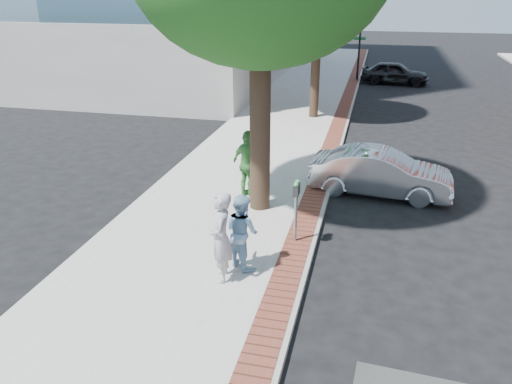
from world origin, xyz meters
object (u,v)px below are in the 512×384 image
(person_green, at_px, (248,164))
(sedan_silver, at_px, (381,173))
(parking_meter, at_px, (296,199))
(person_officer, at_px, (242,231))
(bg_car, at_px, (395,73))
(person_gray, at_px, (221,238))

(person_green, bearing_deg, sedan_silver, -127.35)
(parking_meter, relative_size, sedan_silver, 0.37)
(person_officer, distance_m, person_green, 3.68)
(sedan_silver, relative_size, bg_car, 1.00)
(person_officer, distance_m, bg_car, 23.13)
(bg_car, bearing_deg, parking_meter, 178.17)
(person_green, distance_m, sedan_silver, 3.81)
(parking_meter, distance_m, bg_car, 21.70)
(person_officer, bearing_deg, parking_meter, -86.26)
(person_gray, bearing_deg, person_officer, 143.73)
(parking_meter, height_order, bg_car, parking_meter)
(person_gray, bearing_deg, parking_meter, 135.87)
(sedan_silver, bearing_deg, person_green, 117.13)
(person_green, bearing_deg, person_gray, 128.20)
(person_green, bearing_deg, parking_meter, 157.54)
(person_gray, xyz_separation_m, person_officer, (0.25, 0.59, -0.13))
(person_officer, height_order, person_green, person_green)
(person_gray, bearing_deg, sedan_silver, 138.63)
(person_green, relative_size, sedan_silver, 0.48)
(parking_meter, xyz_separation_m, person_gray, (-1.15, -1.92, -0.13))
(bg_car, bearing_deg, person_gray, 175.94)
(parking_meter, bearing_deg, sedan_silver, 63.29)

